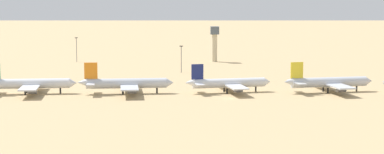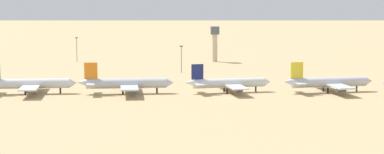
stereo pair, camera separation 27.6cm
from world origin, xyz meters
name	(u,v)px [view 1 (the left image)]	position (x,y,z in m)	size (l,w,h in m)	color
ground	(229,99)	(0.00, 0.00, 0.00)	(4000.00, 4000.00, 0.00)	tan
parked_jet_teal_2	(29,84)	(-82.91, 17.39, 4.36)	(40.25, 33.79, 13.31)	silver
parked_jet_orange_3	(126,83)	(-42.14, 15.61, 4.40)	(40.64, 34.17, 13.43)	silver
parked_jet_navy_4	(228,83)	(1.47, 16.58, 4.11)	(37.91, 32.28, 12.54)	silver
parked_jet_yellow_5	(328,82)	(44.37, 14.95, 4.37)	(40.35, 34.32, 13.34)	silver
control_tower	(215,40)	(7.00, 145.53, 12.99)	(5.20, 5.20, 21.53)	#C6B793
light_pole_mid	(181,57)	(-15.61, 89.72, 8.37)	(1.80, 0.50, 14.36)	#59595E
light_pole_east	(77,48)	(-77.14, 148.37, 8.71)	(1.80, 0.50, 15.02)	#59595E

